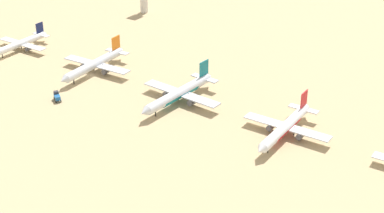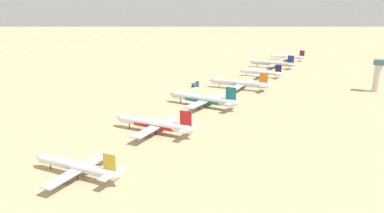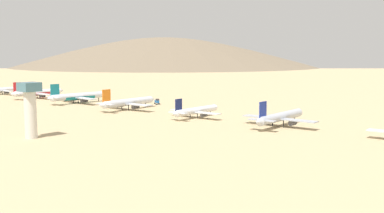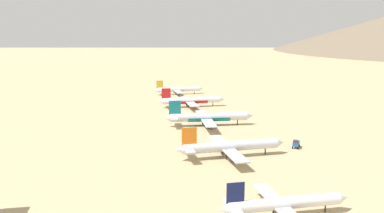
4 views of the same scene
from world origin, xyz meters
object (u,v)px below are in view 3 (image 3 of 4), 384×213
(parked_jet_5, at_px, (38,93))
(service_truck, at_px, (157,101))
(parked_jet_2, at_px, (196,111))
(parked_jet_4, at_px, (79,96))
(parked_jet_1, at_px, (280,117))
(parked_jet_3, at_px, (128,102))
(parked_jet_6, at_px, (3,90))
(control_tower, at_px, (30,107))

(parked_jet_5, bearing_deg, service_truck, -73.84)
(parked_jet_2, bearing_deg, parked_jet_4, 88.41)
(parked_jet_1, relative_size, parked_jet_2, 1.17)
(parked_jet_2, bearing_deg, parked_jet_3, 90.34)
(service_truck, bearing_deg, parked_jet_4, 121.93)
(parked_jet_4, bearing_deg, service_truck, -58.07)
(parked_jet_4, distance_m, parked_jet_5, 51.87)
(parked_jet_4, relative_size, parked_jet_5, 1.08)
(parked_jet_2, bearing_deg, parked_jet_1, -85.96)
(parked_jet_6, distance_m, service_truck, 152.17)
(service_truck, bearing_deg, parked_jet_1, -104.80)
(parked_jet_5, relative_size, service_truck, 7.95)
(parked_jet_1, distance_m, parked_jet_6, 257.12)
(parked_jet_2, relative_size, parked_jet_3, 0.83)
(parked_jet_1, distance_m, control_tower, 110.63)
(parked_jet_4, relative_size, control_tower, 2.15)
(parked_jet_6, bearing_deg, control_tower, -114.80)
(parked_jet_2, distance_m, control_tower, 89.00)
(parked_jet_4, bearing_deg, control_tower, -134.61)
(parked_jet_3, xyz_separation_m, control_tower, (-87.02, -38.46, 8.35))
(parked_jet_2, xyz_separation_m, service_truck, (31.88, 59.65, -1.70))
(parked_jet_6, bearing_deg, parked_jet_1, -89.80)
(parked_jet_2, height_order, parked_jet_5, parked_jet_5)
(parked_jet_2, xyz_separation_m, parked_jet_4, (2.95, 106.09, 0.89))
(parked_jet_5, bearing_deg, parked_jet_6, 91.00)
(service_truck, bearing_deg, parked_jet_2, -118.12)
(parked_jet_4, distance_m, parked_jet_6, 102.87)
(parked_jet_2, relative_size, control_tower, 1.72)
(parked_jet_3, bearing_deg, control_tower, -156.16)
(parked_jet_3, distance_m, service_truck, 32.97)
(parked_jet_1, distance_m, parked_jet_5, 206.12)
(parked_jet_1, height_order, parked_jet_6, parked_jet_1)
(parked_jet_5, xyz_separation_m, control_tower, (-90.72, -143.40, 8.55))
(parked_jet_6, xyz_separation_m, service_truck, (29.38, -149.30, -1.75))
(parked_jet_4, relative_size, parked_jet_6, 1.24)
(parked_jet_3, bearing_deg, parked_jet_1, -87.90)
(parked_jet_2, bearing_deg, parked_jet_5, 88.77)
(parked_jet_5, bearing_deg, parked_jet_1, -90.00)
(control_tower, bearing_deg, parked_jet_5, 57.68)
(service_truck, bearing_deg, parked_jet_6, 101.13)
(parked_jet_3, bearing_deg, parked_jet_5, 87.98)
(parked_jet_1, bearing_deg, parked_jet_5, 90.00)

